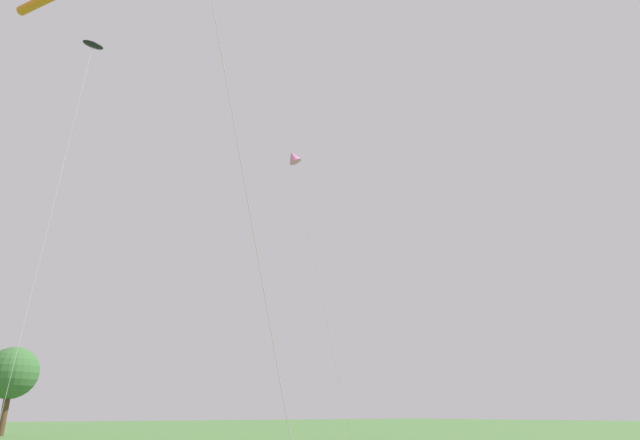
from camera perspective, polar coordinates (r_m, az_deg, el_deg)
small_kite_streamer_purple at (r=34.64m, az=-2.83°, el=6.56°), size 4.67×1.19×17.92m
small_kite_box_yellow at (r=35.81m, az=-22.99°, el=16.42°), size 2.37×4.07×22.68m
tree_shrub_far at (r=60.20m, az=-29.87°, el=-13.90°), size 4.75×4.75×7.93m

